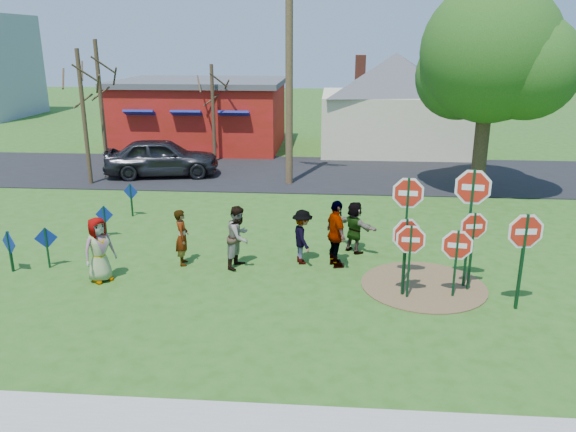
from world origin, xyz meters
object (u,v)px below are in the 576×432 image
(person_b, at_px, (182,237))
(utility_pole, at_px, (289,58))
(stop_sign_a, at_px, (410,246))
(stop_sign_c, at_px, (473,234))
(leafy_tree, at_px, (493,60))
(person_a, at_px, (99,250))
(stop_sign_b, at_px, (407,204))
(suv, at_px, (162,157))
(stop_sign_d, at_px, (472,199))

(person_b, height_order, utility_pole, utility_pole)
(stop_sign_a, distance_m, stop_sign_c, 1.69)
(leafy_tree, bearing_deg, stop_sign_c, -105.23)
(person_a, height_order, utility_pole, utility_pole)
(stop_sign_a, height_order, person_b, stop_sign_a)
(stop_sign_c, bearing_deg, stop_sign_a, -169.08)
(stop_sign_b, relative_size, person_b, 1.86)
(stop_sign_c, bearing_deg, stop_sign_b, 161.59)
(stop_sign_a, distance_m, leafy_tree, 11.39)
(leafy_tree, bearing_deg, stop_sign_a, -112.69)
(person_a, height_order, leafy_tree, leafy_tree)
(stop_sign_b, xyz_separation_m, stop_sign_c, (1.60, -0.28, -0.66))
(stop_sign_a, height_order, stop_sign_c, stop_sign_c)
(person_a, bearing_deg, leafy_tree, -12.53)
(suv, relative_size, utility_pole, 0.51)
(person_b, bearing_deg, stop_sign_b, -110.70)
(person_a, bearing_deg, stop_sign_c, -49.78)
(stop_sign_d, xyz_separation_m, person_b, (-7.58, 0.93, -1.55))
(stop_sign_b, relative_size, stop_sign_d, 0.92)
(utility_pole, bearing_deg, stop_sign_b, -70.02)
(suv, bearing_deg, stop_sign_b, -149.59)
(stop_sign_a, distance_m, utility_pole, 12.44)
(suv, bearing_deg, person_a, 178.49)
(person_a, bearing_deg, stop_sign_a, -53.69)
(leafy_tree, bearing_deg, stop_sign_b, -114.64)
(stop_sign_d, relative_size, utility_pole, 0.32)
(stop_sign_a, bearing_deg, stop_sign_b, 92.85)
(stop_sign_a, xyz_separation_m, leafy_tree, (4.12, 9.86, 3.95))
(stop_sign_b, relative_size, utility_pole, 0.29)
(stop_sign_c, distance_m, person_b, 7.76)
(stop_sign_a, height_order, suv, stop_sign_a)
(stop_sign_b, distance_m, suv, 14.92)
(stop_sign_d, xyz_separation_m, suv, (-11.25, 11.32, -1.44))
(stop_sign_d, bearing_deg, person_a, -168.77)
(person_a, distance_m, utility_pole, 12.35)
(stop_sign_b, height_order, person_b, stop_sign_b)
(stop_sign_a, bearing_deg, leafy_tree, 69.21)
(person_a, relative_size, utility_pole, 0.17)
(stop_sign_c, xyz_separation_m, person_a, (-9.49, -0.15, -0.64))
(person_a, bearing_deg, stop_sign_d, -48.44)
(stop_sign_a, height_order, person_a, stop_sign_a)
(stop_sign_d, xyz_separation_m, leafy_tree, (2.59, 9.07, 2.97))
(person_a, bearing_deg, person_b, -15.68)
(person_b, relative_size, leafy_tree, 0.19)
(stop_sign_c, relative_size, leafy_tree, 0.26)
(stop_sign_d, height_order, person_b, stop_sign_d)
(person_b, bearing_deg, stop_sign_d, -109.46)
(utility_pole, bearing_deg, leafy_tree, -9.45)
(stop_sign_b, relative_size, suv, 0.58)
(stop_sign_c, relative_size, person_b, 1.36)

